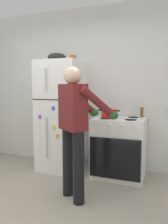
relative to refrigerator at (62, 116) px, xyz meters
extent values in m
cube|color=silver|center=(0.38, 0.38, 0.46)|extent=(6.00, 0.10, 2.70)
cube|color=white|center=(0.00, 0.00, 0.00)|extent=(0.68, 0.68, 1.79)
cube|color=black|center=(0.00, -0.34, 0.29)|extent=(0.67, 0.01, 0.01)
cylinder|color=#B7B7BC|center=(-0.08, -0.36, -0.30)|extent=(0.02, 0.02, 0.65)
cylinder|color=#B7B7BC|center=(-0.08, -0.36, 0.59)|extent=(0.02, 0.02, 0.33)
cube|color=blue|center=(0.03, -0.35, 0.15)|extent=(0.04, 0.01, 0.06)
cube|color=orange|center=(0.09, -0.35, -0.27)|extent=(0.04, 0.01, 0.06)
cube|color=yellow|center=(0.04, -0.35, -0.13)|extent=(0.04, 0.01, 0.06)
cube|color=purple|center=(-0.21, -0.35, 0.01)|extent=(0.04, 0.01, 0.06)
cube|color=white|center=(0.97, 0.00, -0.44)|extent=(0.76, 0.64, 0.90)
cube|color=black|center=(0.97, -0.32, -0.51)|extent=(0.53, 0.01, 0.32)
cylinder|color=black|center=(0.79, -0.14, 0.01)|extent=(0.17, 0.17, 0.01)
cylinder|color=black|center=(1.16, -0.14, 0.01)|extent=(0.17, 0.17, 0.01)
cylinder|color=black|center=(0.79, 0.14, 0.01)|extent=(0.17, 0.17, 0.01)
cylinder|color=black|center=(1.16, 0.14, 0.01)|extent=(0.17, 0.17, 0.01)
cylinder|color=silver|center=(0.71, -0.33, -0.05)|extent=(0.04, 0.03, 0.04)
cylinder|color=silver|center=(0.88, -0.33, -0.05)|extent=(0.04, 0.03, 0.04)
cylinder|color=silver|center=(1.06, -0.33, -0.05)|extent=(0.04, 0.03, 0.04)
cylinder|color=silver|center=(1.23, -0.33, -0.05)|extent=(0.04, 0.03, 0.04)
cube|color=black|center=(0.97, -0.33, -0.52)|extent=(0.72, 0.03, 0.58)
cylinder|color=black|center=(0.49, -0.84, -0.46)|extent=(0.13, 0.13, 0.86)
cylinder|color=black|center=(0.70, -0.99, -0.46)|extent=(0.13, 0.13, 0.86)
cube|color=maroon|center=(0.59, -0.92, 0.24)|extent=(0.41, 0.37, 0.54)
sphere|color=beige|center=(0.59, -0.92, 0.60)|extent=(0.21, 0.21, 0.21)
sphere|color=#4B4B4B|center=(0.59, -0.92, 0.56)|extent=(0.15, 0.15, 0.15)
cylinder|color=maroon|center=(0.57, -0.62, 0.29)|extent=(0.37, 0.46, 0.40)
cylinder|color=maroon|center=(0.89, -0.85, 0.29)|extent=(0.37, 0.46, 0.40)
ellipsoid|color=#1E5123|center=(0.70, -0.43, 0.13)|extent=(0.12, 0.18, 0.10)
ellipsoid|color=#1E5123|center=(1.02, -0.67, 0.13)|extent=(0.12, 0.18, 0.10)
cylinder|color=red|center=(0.81, -0.05, 0.08)|extent=(0.23, 0.23, 0.13)
cube|color=black|center=(0.67, -0.05, 0.12)|extent=(0.05, 0.03, 0.02)
cube|color=black|center=(0.95, -0.05, 0.12)|extent=(0.05, 0.03, 0.02)
cylinder|color=#B24C1E|center=(0.18, 0.05, 0.94)|extent=(0.08, 0.08, 0.10)
torus|color=#B24C1E|center=(0.22, 0.05, 0.95)|extent=(0.06, 0.01, 0.06)
cylinder|color=brown|center=(1.27, 0.20, 0.09)|extent=(0.05, 0.05, 0.15)
ellipsoid|color=black|center=(-0.08, 0.00, 0.96)|extent=(0.30, 0.30, 0.13)
camera|label=1|loc=(1.63, -3.32, 0.46)|focal=35.73mm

